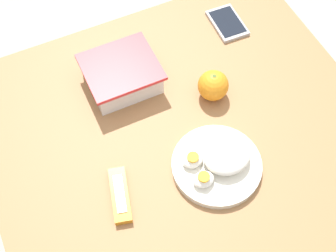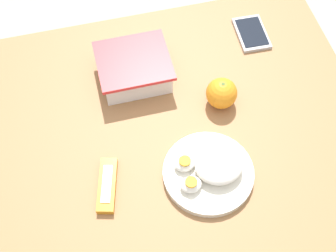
% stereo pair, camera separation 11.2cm
% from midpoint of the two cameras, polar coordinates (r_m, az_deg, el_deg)
% --- Properties ---
extents(ground_plane, '(10.00, 10.00, 0.00)m').
position_cam_midpoint_polar(ground_plane, '(1.80, -0.50, -12.96)').
color(ground_plane, '#B2A899').
extents(table, '(0.94, 0.86, 0.73)m').
position_cam_midpoint_polar(table, '(1.24, -0.71, -4.09)').
color(table, '#996B42').
rests_on(table, ground_plane).
extents(food_container, '(0.18, 0.16, 0.07)m').
position_cam_midpoint_polar(food_container, '(1.21, -8.30, 5.88)').
color(food_container, white).
rests_on(food_container, table).
extents(orange_fruit, '(0.08, 0.08, 0.08)m').
position_cam_midpoint_polar(orange_fruit, '(1.17, 2.82, 4.75)').
color(orange_fruit, orange).
rests_on(orange_fruit, table).
extents(rice_plate, '(0.21, 0.21, 0.06)m').
position_cam_midpoint_polar(rice_plate, '(1.08, 3.25, -4.72)').
color(rice_plate, silver).
rests_on(rice_plate, table).
extents(candy_bar, '(0.07, 0.14, 0.02)m').
position_cam_midpoint_polar(candy_bar, '(1.07, -8.87, -8.59)').
color(candy_bar, orange).
rests_on(candy_bar, table).
extents(cell_phone, '(0.08, 0.13, 0.01)m').
position_cam_midpoint_polar(cell_phone, '(1.35, 4.86, 12.25)').
color(cell_phone, '#ADADB2').
rests_on(cell_phone, table).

